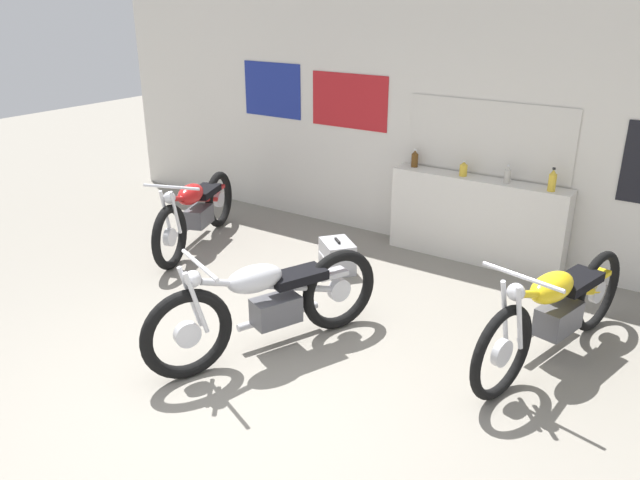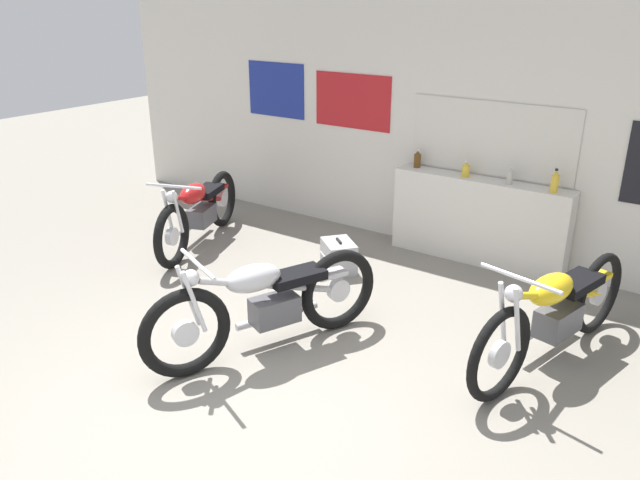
% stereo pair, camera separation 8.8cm
% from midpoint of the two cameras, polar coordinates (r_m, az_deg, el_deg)
% --- Properties ---
extents(ground_plane, '(24.00, 24.00, 0.00)m').
position_cam_midpoint_polar(ground_plane, '(4.68, -8.53, -15.19)').
color(ground_plane, gray).
extents(wall_back, '(10.00, 0.07, 2.80)m').
position_cam_midpoint_polar(wall_back, '(7.08, 11.84, 9.91)').
color(wall_back, silver).
rests_on(wall_back, ground_plane).
extents(sill_counter, '(1.94, 0.28, 0.95)m').
position_cam_midpoint_polar(sill_counter, '(7.03, 13.70, 1.79)').
color(sill_counter, silver).
rests_on(sill_counter, ground_plane).
extents(bottle_leftmost, '(0.08, 0.08, 0.21)m').
position_cam_midpoint_polar(bottle_leftmost, '(7.19, 8.31, 7.34)').
color(bottle_leftmost, '#5B3814').
rests_on(bottle_leftmost, sill_counter).
extents(bottle_left_center, '(0.08, 0.08, 0.17)m').
position_cam_midpoint_polar(bottle_left_center, '(6.92, 12.62, 6.34)').
color(bottle_left_center, gold).
rests_on(bottle_left_center, sill_counter).
extents(bottle_center, '(0.07, 0.07, 0.20)m').
position_cam_midpoint_polar(bottle_center, '(6.76, 16.41, 5.72)').
color(bottle_center, '#B7B2A8').
rests_on(bottle_center, sill_counter).
extents(bottle_right_center, '(0.08, 0.08, 0.24)m').
position_cam_midpoint_polar(bottle_right_center, '(6.62, 20.12, 5.11)').
color(bottle_right_center, gold).
rests_on(bottle_right_center, sill_counter).
extents(motorcycle_yellow, '(0.76, 2.18, 0.94)m').
position_cam_midpoint_polar(motorcycle_yellow, '(5.30, 20.26, -6.01)').
color(motorcycle_yellow, black).
rests_on(motorcycle_yellow, ground_plane).
extents(motorcycle_silver, '(0.99, 2.01, 0.93)m').
position_cam_midpoint_polar(motorcycle_silver, '(5.12, -5.25, -5.76)').
color(motorcycle_silver, black).
rests_on(motorcycle_silver, ground_plane).
extents(motorcycle_red, '(0.89, 1.97, 0.89)m').
position_cam_midpoint_polar(motorcycle_red, '(7.42, -11.62, 2.61)').
color(motorcycle_red, black).
rests_on(motorcycle_red, ground_plane).
extents(hard_case_silver, '(0.50, 0.49, 0.36)m').
position_cam_midpoint_polar(hard_case_silver, '(6.67, 1.21, -1.49)').
color(hard_case_silver, '#9E9EA3').
rests_on(hard_case_silver, ground_plane).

